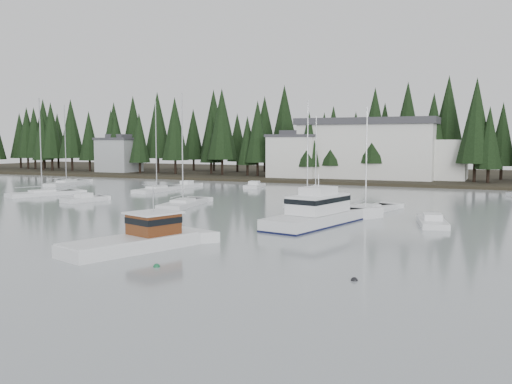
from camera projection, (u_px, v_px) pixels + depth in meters
ground at (83, 291)px, 27.89m from camera, size 260.00×260.00×0.00m
far_shore_land at (408, 177)px, 116.09m from camera, size 240.00×54.00×1.00m
conifer_treeline at (399, 180)px, 106.08m from camera, size 200.00×22.00×20.00m
house_west at (295, 155)px, 106.62m from camera, size 9.54×7.42×8.75m
house_far_west at (119, 154)px, 125.53m from camera, size 8.48×7.42×8.25m
harbor_inn at (379, 149)px, 103.44m from camera, size 29.50×11.50×10.90m
lobster_boat_brown at (136, 242)px, 38.35m from camera, size 6.68×10.06×4.72m
cabin_cruiser_center at (316, 216)px, 49.55m from camera, size 6.12×12.46×5.13m
sailboat_0 at (183, 205)px, 64.23m from camera, size 4.28×9.42×13.15m
sailboat_1 at (307, 203)px, 66.83m from camera, size 3.63×10.31×12.48m
sailboat_2 at (42, 195)px, 76.32m from camera, size 5.92×9.40×13.50m
sailboat_3 at (365, 212)px, 58.17m from camera, size 5.03×10.35×11.26m
sailboat_5 at (157, 191)px, 82.82m from camera, size 2.56×9.07×13.61m
sailboat_7 at (67, 184)px, 95.29m from camera, size 4.49×10.75×13.78m
sailboat_9 at (316, 192)px, 80.56m from camera, size 4.23×8.66×11.27m
runabout_0 at (84, 200)px, 68.98m from camera, size 3.55×5.67×1.42m
runabout_1 at (432, 224)px, 49.42m from camera, size 3.51×6.31×1.42m
runabout_3 at (254, 187)px, 89.32m from camera, size 3.05×5.59×1.42m
runabout_4 at (187, 186)px, 90.16m from camera, size 2.21×5.52×1.42m
mooring_buoy_green at (157, 267)px, 33.13m from camera, size 0.41×0.41×0.41m
mooring_buoy_dark at (354, 281)px, 29.90m from camera, size 0.38×0.38×0.38m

